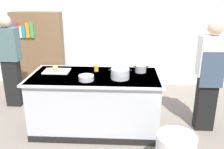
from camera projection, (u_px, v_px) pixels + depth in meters
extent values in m
plane|color=slate|center=(96.00, 127.00, 3.92)|extent=(10.00, 10.00, 0.00)
cube|color=silver|center=(105.00, 20.00, 5.42)|extent=(6.40, 0.12, 3.00)
cube|color=#B7BABF|center=(95.00, 102.00, 3.77)|extent=(1.90, 0.90, 0.90)
cube|color=#B7BABF|center=(95.00, 76.00, 3.63)|extent=(1.98, 0.98, 0.03)
cube|color=black|center=(92.00, 141.00, 3.47)|extent=(1.90, 0.01, 0.10)
cube|color=silver|center=(57.00, 71.00, 3.79)|extent=(0.40, 0.28, 0.02)
sphere|color=tan|center=(55.00, 68.00, 3.74)|extent=(0.09, 0.09, 0.09)
cylinder|color=#B7BABF|center=(120.00, 74.00, 3.47)|extent=(0.27, 0.27, 0.15)
cube|color=black|center=(110.00, 70.00, 3.46)|extent=(0.04, 0.02, 0.01)
cube|color=black|center=(130.00, 70.00, 3.44)|extent=(0.04, 0.02, 0.01)
cylinder|color=#99999E|center=(141.00, 69.00, 3.76)|extent=(0.18, 0.18, 0.11)
cube|color=black|center=(134.00, 66.00, 3.75)|extent=(0.04, 0.02, 0.01)
cube|color=black|center=(147.00, 67.00, 3.74)|extent=(0.04, 0.02, 0.01)
cylinder|color=#B7BABF|center=(86.00, 78.00, 3.41)|extent=(0.22, 0.22, 0.08)
cylinder|color=yellow|center=(96.00, 68.00, 3.80)|extent=(0.07, 0.07, 0.10)
cube|color=black|center=(205.00, 103.00, 3.77)|extent=(0.28, 0.20, 0.90)
cube|color=silver|center=(212.00, 56.00, 3.53)|extent=(0.38, 0.24, 0.60)
sphere|color=#D3AA8C|center=(216.00, 28.00, 3.40)|extent=(0.22, 0.22, 0.22)
cube|color=#38475B|center=(213.00, 70.00, 3.47)|extent=(0.34, 0.02, 0.54)
cube|color=black|center=(13.00, 83.00, 4.59)|extent=(0.28, 0.20, 0.90)
cube|color=#486264|center=(8.00, 44.00, 4.35)|extent=(0.38, 0.24, 0.60)
sphere|color=#D3AA8C|center=(5.00, 21.00, 4.22)|extent=(0.22, 0.22, 0.22)
cube|color=brown|center=(39.00, 51.00, 5.42)|extent=(1.10, 0.28, 1.70)
cube|color=#3351B7|center=(14.00, 31.00, 5.15)|extent=(0.07, 0.03, 0.30)
cube|color=red|center=(17.00, 30.00, 5.14)|extent=(0.06, 0.03, 0.32)
cube|color=white|center=(20.00, 32.00, 5.15)|extent=(0.05, 0.03, 0.23)
cube|color=teal|center=(24.00, 32.00, 5.14)|extent=(0.07, 0.03, 0.23)
cube|color=orange|center=(28.00, 30.00, 5.13)|extent=(0.08, 0.03, 0.31)
cube|color=green|center=(32.00, 30.00, 5.12)|extent=(0.07, 0.03, 0.32)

